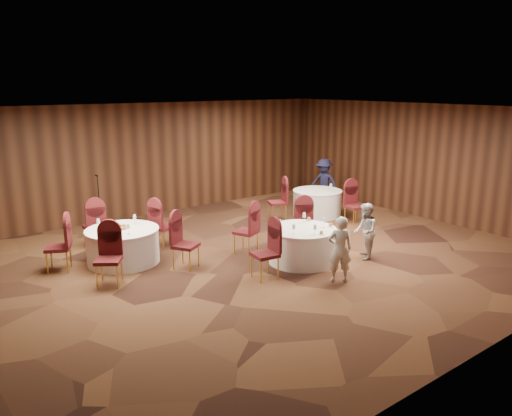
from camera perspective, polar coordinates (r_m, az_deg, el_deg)
ground at (r=10.88m, az=-0.20°, el=-5.99°), size 12.00×12.00×0.00m
room_shell at (r=10.37m, az=-0.21°, el=4.26°), size 12.00×12.00×12.00m
table_main at (r=10.73m, az=5.26°, el=-4.21°), size 1.47×1.47×0.74m
table_left at (r=11.02m, az=-14.96°, el=-4.16°), size 1.54×1.54×0.74m
table_right at (r=14.51m, az=7.01°, el=0.61°), size 1.41×1.41×0.74m
chairs_main at (r=10.95m, az=1.77°, el=-3.09°), size 2.69×2.09×1.00m
chairs_left at (r=10.98m, az=-15.01°, el=-3.54°), size 3.06×3.15×1.00m
chairs_right at (r=13.80m, az=6.83°, el=0.44°), size 2.03×2.27×1.00m
tabletop_main at (r=10.61m, az=6.27°, el=-1.80°), size 1.12×1.07×0.22m
tabletop_left at (r=10.90m, az=-15.14°, el=-1.92°), size 0.83×0.82×0.22m
tabletop_right at (r=14.36m, az=8.57°, el=2.55°), size 0.08×0.08×0.22m
mic_stand at (r=13.15m, az=-17.36°, el=-1.05°), size 0.24×0.24×1.54m
woman_a at (r=9.70m, az=9.55°, el=-4.66°), size 0.57×0.52×1.30m
woman_b at (r=11.06m, az=12.37°, el=-2.62°), size 0.75×0.76×1.23m
man_c at (r=15.69m, az=7.76°, el=2.94°), size 0.78×1.06×1.47m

